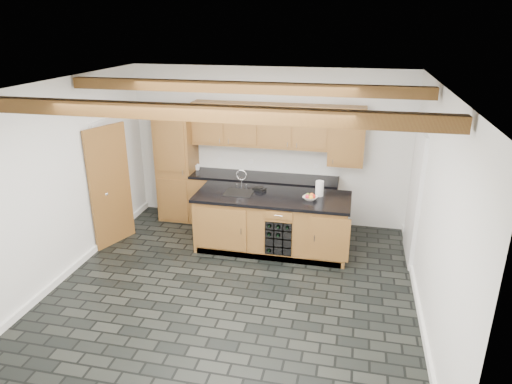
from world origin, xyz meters
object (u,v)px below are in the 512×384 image
Objects in this scene: fruit_bowl at (310,198)px; kitchen_scale at (259,189)px; paper_towel at (319,188)px; island at (272,222)px.

kitchen_scale is at bearing 165.16° from fruit_bowl.
paper_towel is (0.98, -0.03, 0.09)m from kitchen_scale.
paper_towel is at bearing 21.69° from kitchen_scale.
kitchen_scale is 0.96× the size of paper_towel.
paper_towel is at bearing 58.51° from fruit_bowl.
fruit_bowl is 0.91× the size of paper_towel.
kitchen_scale is at bearing 178.34° from paper_towel.
fruit_bowl is (0.85, -0.23, -0.00)m from kitchen_scale.
island is 10.62× the size of kitchen_scale.
kitchen_scale reaches higher than fruit_bowl.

